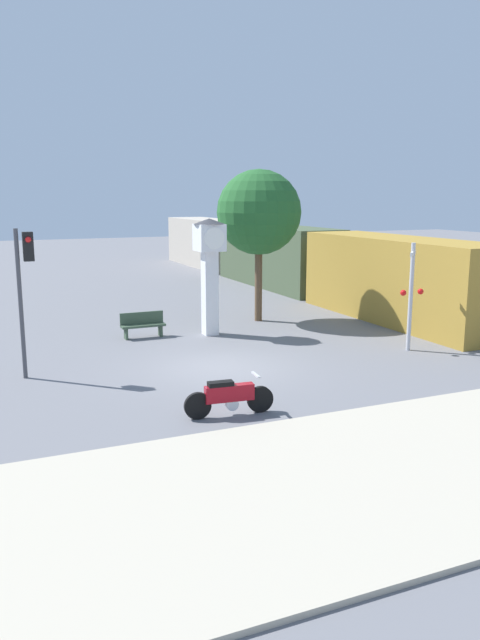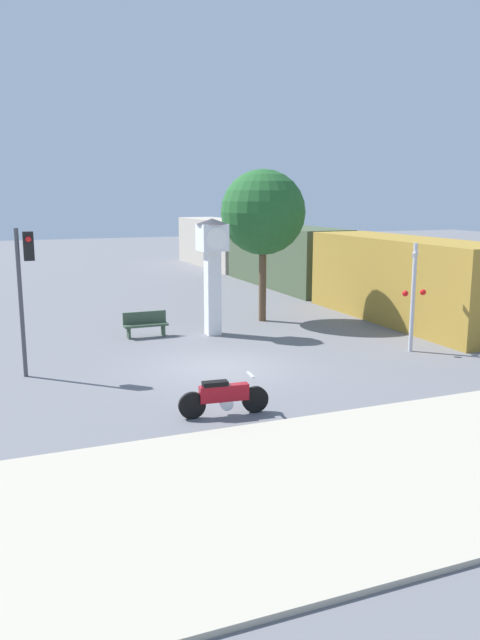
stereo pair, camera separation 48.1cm
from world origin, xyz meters
name	(u,v)px [view 1 (the left image)]	position (x,y,z in m)	size (l,w,h in m)	color
ground_plane	(221,367)	(0.00, 0.00, 0.00)	(120.00, 120.00, 0.00)	slate
sidewalk_strip	(379,471)	(0.00, -7.98, 0.05)	(36.00, 6.00, 0.10)	#B2A893
motorcycle	(229,397)	(-1.37, -3.98, 0.46)	(2.17, 0.47, 0.96)	black
clock_tower	(210,258)	(1.33, 4.38, 2.85)	(1.16, 1.16, 4.27)	white
freight_train	(277,256)	(9.46, 15.00, 1.70)	(2.80, 32.92, 3.40)	olive
traffic_light	(24,276)	(-5.34, 1.17, 2.89)	(0.50, 0.35, 4.21)	#47474C
railroad_crossing_signal	(411,292)	(6.55, -0.52, 1.96)	(0.90, 0.82, 3.58)	#B7B7BC
street_tree	(259,213)	(4.09, 6.05, 4.41)	(3.40, 3.40, 6.12)	brown
bench	(143,324)	(-1.10, 4.90, 0.49)	(1.60, 0.44, 0.92)	#384C38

